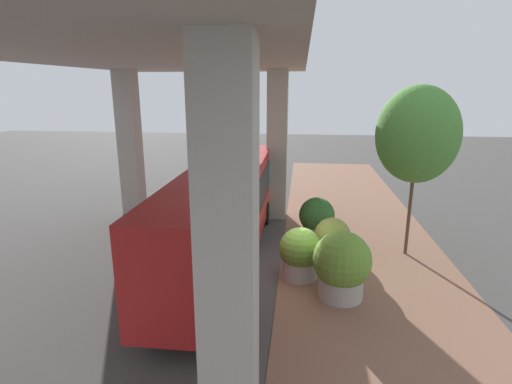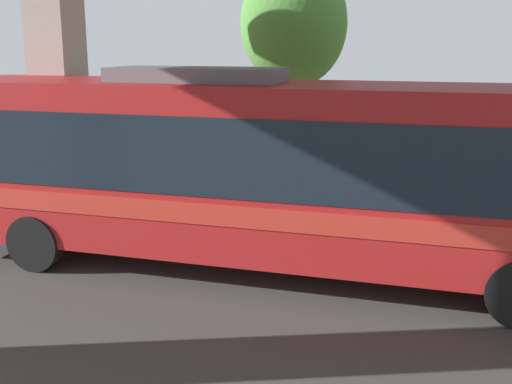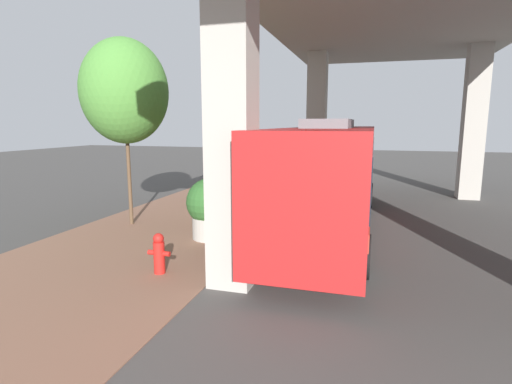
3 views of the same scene
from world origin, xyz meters
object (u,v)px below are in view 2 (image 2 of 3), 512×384
bus (262,164)px  fire_hydrant (110,186)px  planter_back (356,196)px  planter_middle (307,183)px  street_tree_near (294,23)px  planter_front (223,175)px  planter_extra (417,178)px

bus → fire_hydrant: (-3.35, -4.88, -1.43)m
bus → planter_back: 3.16m
bus → planter_middle: 3.96m
fire_hydrant → planter_back: 6.16m
bus → planter_back: bearing=155.6°
planter_middle → street_tree_near: (-2.79, -1.05, 3.62)m
planter_back → street_tree_near: 5.78m
bus → planter_front: bus is taller
street_tree_near → planter_middle: bearing=20.6°
planter_middle → planter_front: bearing=-75.8°
fire_hydrant → planter_back: planter_back is taller
fire_hydrant → planter_extra: 7.30m
bus → street_tree_near: (-6.59, -1.09, 2.51)m
planter_middle → planter_back: (1.10, 1.27, 0.03)m
fire_hydrant → bus: bearing=55.6°
street_tree_near → fire_hydrant: bearing=-49.4°
planter_extra → street_tree_near: street_tree_near is taller
fire_hydrant → planter_middle: bearing=95.4°
planter_middle → planter_extra: 2.44m
planter_front → planter_middle: size_ratio=1.12×
planter_middle → planter_extra: (-0.10, 2.42, 0.23)m
planter_front → planter_middle: 1.94m
planter_extra → street_tree_near: size_ratio=0.33×
bus → street_tree_near: bearing=-170.6°
planter_back → planter_middle: bearing=-130.7°
bus → planter_extra: bearing=148.6°
planter_front → planter_back: planter_front is taller
bus → planter_extra: size_ratio=5.79×
planter_front → planter_extra: 4.34m
planter_back → fire_hydrant: bearing=-96.0°
planter_extra → planter_middle: bearing=-87.6°
planter_back → planter_extra: (-1.20, 1.15, 0.19)m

